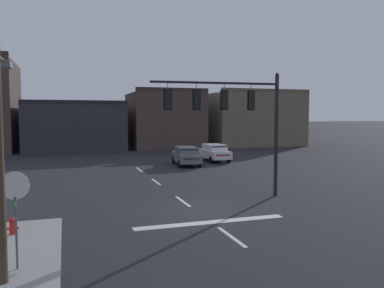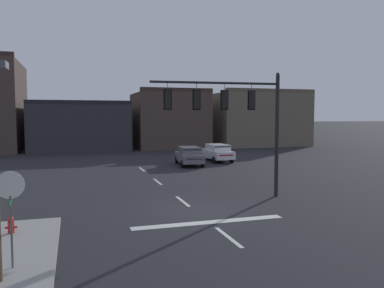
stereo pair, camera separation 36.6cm
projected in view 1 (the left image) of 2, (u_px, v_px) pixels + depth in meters
The scene contains 9 objects.
ground_plane at pixel (196, 211), 17.66m from camera, with size 400.00×400.00×0.00m, color #232328.
stop_bar_paint at pixel (211, 222), 15.77m from camera, with size 6.40×0.50×0.01m, color silver.
lane_centreline at pixel (183, 201), 19.56m from camera, with size 0.16×26.40×0.01m.
signal_mast_near_side at pixel (234, 110), 19.98m from camera, with size 6.82×0.75×6.56m.
stop_sign at pixel (15, 197), 10.47m from camera, with size 0.76×0.64×2.83m.
car_lot_nearside at pixel (214, 152), 36.30m from camera, with size 1.98×4.48×1.61m.
car_lot_middle at pixel (186, 155), 33.37m from camera, with size 2.25×4.58×1.61m.
fire_hydrant at pixel (13, 229), 13.69m from camera, with size 0.40×0.30×0.75m.
building_row at pixel (134, 118), 51.81m from camera, with size 44.96×13.48×11.09m.
Camera 1 is at (-5.58, -16.46, 4.36)m, focal length 36.34 mm.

